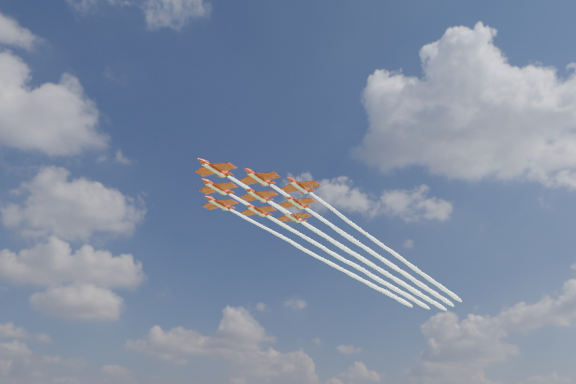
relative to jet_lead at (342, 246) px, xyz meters
name	(u,v)px	position (x,y,z in m)	size (l,w,h in m)	color
jet_lead	(342,246)	(0.00, 0.00, 0.00)	(138.04, 83.21, 3.03)	red
jet_row2_port	(369,251)	(11.94, -0.57, 0.00)	(138.04, 83.21, 3.03)	red
jet_row2_starb	(337,256)	(5.31, 10.71, 0.00)	(138.04, 83.21, 3.03)	red
jet_row3_port	(396,255)	(23.88, -1.14, 0.00)	(138.04, 83.21, 3.03)	red
jet_row3_centre	(363,260)	(17.25, 10.14, 0.00)	(138.04, 83.21, 3.03)	red
jet_row3_starb	(332,264)	(10.62, 21.42, 0.00)	(138.04, 83.21, 3.03)	red
jet_row4_port	(389,263)	(29.19, 9.58, 0.00)	(138.04, 83.21, 3.03)	red
jet_row4_starb	(358,268)	(22.56, 20.85, 0.00)	(138.04, 83.21, 3.03)	red
jet_tail	(382,271)	(34.51, 20.29, 0.00)	(138.04, 83.21, 3.03)	red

